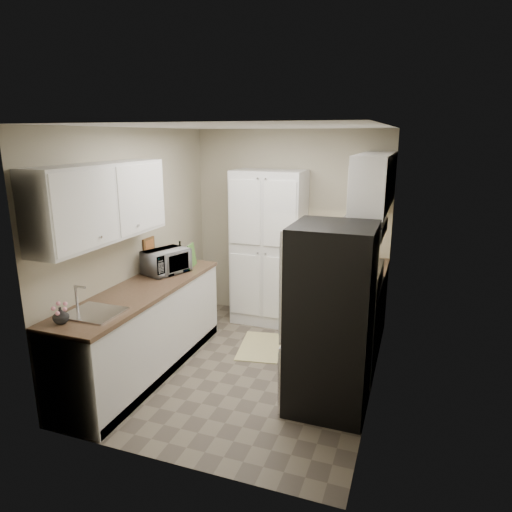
{
  "coord_description": "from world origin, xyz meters",
  "views": [
    {
      "loc": [
        1.58,
        -4.16,
        2.42
      ],
      "look_at": [
        0.04,
        0.15,
        1.21
      ],
      "focal_mm": 32.0,
      "sensor_mm": 36.0,
      "label": 1
    }
  ],
  "objects_px": {
    "refrigerator": "(331,319)",
    "toaster_oven": "(360,255)",
    "pantry_cabinet": "(269,248)",
    "electric_range": "(347,324)",
    "wine_bottle": "(180,254)",
    "microwave": "(166,262)"
  },
  "relations": [
    {
      "from": "electric_range",
      "to": "refrigerator",
      "type": "distance_m",
      "value": 0.88
    },
    {
      "from": "pantry_cabinet",
      "to": "wine_bottle",
      "type": "height_order",
      "value": "pantry_cabinet"
    },
    {
      "from": "pantry_cabinet",
      "to": "electric_range",
      "type": "relative_size",
      "value": 1.77
    },
    {
      "from": "refrigerator",
      "to": "toaster_oven",
      "type": "relative_size",
      "value": 5.09
    },
    {
      "from": "pantry_cabinet",
      "to": "toaster_oven",
      "type": "height_order",
      "value": "pantry_cabinet"
    },
    {
      "from": "electric_range",
      "to": "toaster_oven",
      "type": "bearing_deg",
      "value": 89.99
    },
    {
      "from": "toaster_oven",
      "to": "electric_range",
      "type": "bearing_deg",
      "value": -71.46
    },
    {
      "from": "electric_range",
      "to": "toaster_oven",
      "type": "distance_m",
      "value": 1.03
    },
    {
      "from": "toaster_oven",
      "to": "wine_bottle",
      "type": "bearing_deg",
      "value": -139.91
    },
    {
      "from": "pantry_cabinet",
      "to": "wine_bottle",
      "type": "bearing_deg",
      "value": -134.82
    },
    {
      "from": "refrigerator",
      "to": "wine_bottle",
      "type": "relative_size",
      "value": 6.44
    },
    {
      "from": "wine_bottle",
      "to": "pantry_cabinet",
      "type": "bearing_deg",
      "value": 45.18
    },
    {
      "from": "pantry_cabinet",
      "to": "toaster_oven",
      "type": "xyz_separation_m",
      "value": [
        1.17,
        -0.05,
        0.02
      ]
    },
    {
      "from": "pantry_cabinet",
      "to": "refrigerator",
      "type": "distance_m",
      "value": 2.07
    },
    {
      "from": "pantry_cabinet",
      "to": "toaster_oven",
      "type": "distance_m",
      "value": 1.18
    },
    {
      "from": "refrigerator",
      "to": "microwave",
      "type": "relative_size",
      "value": 3.53
    },
    {
      "from": "refrigerator",
      "to": "wine_bottle",
      "type": "bearing_deg",
      "value": 155.9
    },
    {
      "from": "refrigerator",
      "to": "pantry_cabinet",
      "type": "bearing_deg",
      "value": 123.46
    },
    {
      "from": "toaster_oven",
      "to": "refrigerator",
      "type": "bearing_deg",
      "value": -72.64
    },
    {
      "from": "microwave",
      "to": "toaster_oven",
      "type": "xyz_separation_m",
      "value": [
        1.99,
        1.14,
        -0.04
      ]
    },
    {
      "from": "pantry_cabinet",
      "to": "wine_bottle",
      "type": "relative_size",
      "value": 7.57
    },
    {
      "from": "wine_bottle",
      "to": "toaster_oven",
      "type": "distance_m",
      "value": 2.16
    }
  ]
}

